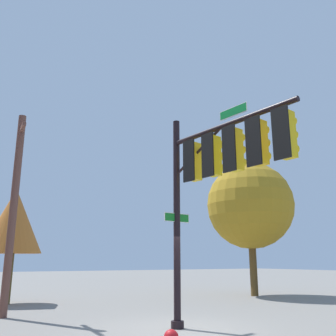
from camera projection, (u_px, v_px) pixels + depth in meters
ground_plane at (177, 329)px, 10.29m from camera, size 120.00×120.00×0.00m
signal_pole_assembly at (222, 165)px, 9.96m from camera, size 4.39×1.39×6.07m
utility_pole at (14, 206)px, 13.06m from camera, size 1.80×0.26×7.04m
tree_mid at (14, 221)px, 16.90m from camera, size 2.61×2.61×5.04m
tree_far at (250, 206)px, 20.97m from camera, size 4.81×4.81×7.24m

